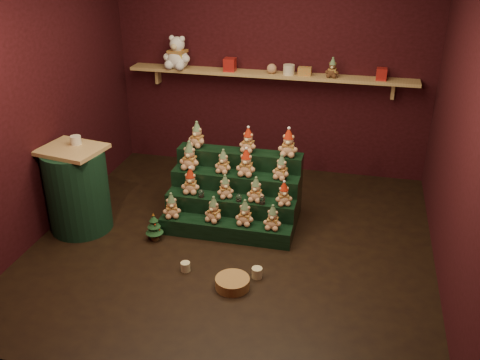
% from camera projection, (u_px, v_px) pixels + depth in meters
% --- Properties ---
extents(ground, '(4.00, 4.00, 0.00)m').
position_uv_depth(ground, '(233.00, 243.00, 5.54)').
color(ground, black).
rests_on(ground, ground).
extents(back_wall, '(4.00, 0.10, 2.80)m').
position_uv_depth(back_wall, '(272.00, 63.00, 6.73)').
color(back_wall, black).
rests_on(back_wall, ground).
extents(front_wall, '(4.00, 0.10, 2.80)m').
position_uv_depth(front_wall, '(147.00, 223.00, 3.13)').
color(front_wall, black).
rests_on(front_wall, ground).
extents(left_wall, '(0.10, 4.00, 2.80)m').
position_uv_depth(left_wall, '(34.00, 99.00, 5.36)').
color(left_wall, black).
rests_on(left_wall, ground).
extents(right_wall, '(0.10, 4.00, 2.80)m').
position_uv_depth(right_wall, '(468.00, 132.00, 4.50)').
color(right_wall, black).
rests_on(right_wall, ground).
extents(back_shelf, '(3.60, 0.26, 0.24)m').
position_uv_depth(back_shelf, '(269.00, 75.00, 6.62)').
color(back_shelf, tan).
rests_on(back_shelf, ground).
extents(riser_tier_front, '(1.40, 0.22, 0.18)m').
position_uv_depth(riser_tier_front, '(225.00, 230.00, 5.60)').
color(riser_tier_front, black).
rests_on(riser_tier_front, ground).
extents(riser_tier_midfront, '(1.40, 0.22, 0.36)m').
position_uv_depth(riser_tier_midfront, '(230.00, 212.00, 5.75)').
color(riser_tier_midfront, black).
rests_on(riser_tier_midfront, ground).
extents(riser_tier_midback, '(1.40, 0.22, 0.54)m').
position_uv_depth(riser_tier_midback, '(235.00, 196.00, 5.90)').
color(riser_tier_midback, black).
rests_on(riser_tier_midback, ground).
extents(riser_tier_back, '(1.40, 0.22, 0.72)m').
position_uv_depth(riser_tier_back, '(240.00, 180.00, 6.06)').
color(riser_tier_back, black).
rests_on(riser_tier_back, ground).
extents(teddy_0, '(0.24, 0.23, 0.27)m').
position_uv_depth(teddy_0, '(172.00, 205.00, 5.61)').
color(teddy_0, tan).
rests_on(teddy_0, riser_tier_front).
extents(teddy_1, '(0.24, 0.23, 0.27)m').
position_uv_depth(teddy_1, '(214.00, 209.00, 5.53)').
color(teddy_1, tan).
rests_on(teddy_1, riser_tier_front).
extents(teddy_2, '(0.21, 0.19, 0.27)m').
position_uv_depth(teddy_2, '(245.00, 213.00, 5.47)').
color(teddy_2, tan).
rests_on(teddy_2, riser_tier_front).
extents(teddy_3, '(0.19, 0.17, 0.26)m').
position_uv_depth(teddy_3, '(273.00, 217.00, 5.39)').
color(teddy_3, tan).
rests_on(teddy_3, riser_tier_front).
extents(teddy_4, '(0.22, 0.20, 0.28)m').
position_uv_depth(teddy_4, '(190.00, 181.00, 5.72)').
color(teddy_4, tan).
rests_on(teddy_4, riser_tier_midfront).
extents(teddy_5, '(0.23, 0.22, 0.25)m').
position_uv_depth(teddy_5, '(225.00, 186.00, 5.63)').
color(teddy_5, tan).
rests_on(teddy_5, riser_tier_midfront).
extents(teddy_6, '(0.20, 0.18, 0.26)m').
position_uv_depth(teddy_6, '(256.00, 189.00, 5.56)').
color(teddy_6, tan).
rests_on(teddy_6, riser_tier_midfront).
extents(teddy_7, '(0.22, 0.21, 0.25)m').
position_uv_depth(teddy_7, '(284.00, 193.00, 5.48)').
color(teddy_7, tan).
rests_on(teddy_7, riser_tier_midfront).
extents(teddy_8, '(0.23, 0.21, 0.31)m').
position_uv_depth(teddy_8, '(190.00, 156.00, 5.84)').
color(teddy_8, tan).
rests_on(teddy_8, riser_tier_midback).
extents(teddy_9, '(0.21, 0.19, 0.26)m').
position_uv_depth(teddy_9, '(223.00, 161.00, 5.77)').
color(teddy_9, tan).
rests_on(teddy_9, riser_tier_midback).
extents(teddy_10, '(0.22, 0.20, 0.30)m').
position_uv_depth(teddy_10, '(246.00, 162.00, 5.70)').
color(teddy_10, tan).
rests_on(teddy_10, riser_tier_midback).
extents(teddy_11, '(0.23, 0.22, 0.26)m').
position_uv_depth(teddy_11, '(281.00, 167.00, 5.62)').
color(teddy_11, tan).
rests_on(teddy_11, riser_tier_midback).
extents(teddy_12, '(0.25, 0.23, 0.28)m').
position_uv_depth(teddy_12, '(197.00, 135.00, 5.96)').
color(teddy_12, tan).
rests_on(teddy_12, riser_tier_back).
extents(teddy_13, '(0.22, 0.21, 0.27)m').
position_uv_depth(teddy_13, '(248.00, 140.00, 5.83)').
color(teddy_13, tan).
rests_on(teddy_13, riser_tier_back).
extents(teddy_14, '(0.22, 0.19, 0.30)m').
position_uv_depth(teddy_14, '(288.00, 143.00, 5.72)').
color(teddy_14, tan).
rests_on(teddy_14, riser_tier_back).
extents(snow_globe_a, '(0.06, 0.06, 0.09)m').
position_uv_depth(snow_globe_a, '(201.00, 193.00, 5.66)').
color(snow_globe_a, black).
rests_on(snow_globe_a, riser_tier_midfront).
extents(snow_globe_b, '(0.06, 0.06, 0.08)m').
position_uv_depth(snow_globe_b, '(239.00, 198.00, 5.58)').
color(snow_globe_b, black).
rests_on(snow_globe_b, riser_tier_midfront).
extents(snow_globe_c, '(0.07, 0.07, 0.09)m').
position_uv_depth(snow_globe_c, '(262.00, 200.00, 5.52)').
color(snow_globe_c, black).
rests_on(snow_globe_c, riser_tier_midfront).
extents(side_table, '(0.69, 0.65, 0.93)m').
position_uv_depth(side_table, '(78.00, 189.00, 5.62)').
color(side_table, tan).
rests_on(side_table, ground).
extents(table_ornament, '(0.11, 0.11, 0.09)m').
position_uv_depth(table_ornament, '(76.00, 140.00, 5.48)').
color(table_ornament, beige).
rests_on(table_ornament, side_table).
extents(mini_christmas_tree, '(0.18, 0.18, 0.31)m').
position_uv_depth(mini_christmas_tree, '(154.00, 227.00, 5.53)').
color(mini_christmas_tree, '#463019').
rests_on(mini_christmas_tree, ground).
extents(mug_left, '(0.09, 0.09, 0.09)m').
position_uv_depth(mug_left, '(185.00, 267.00, 5.07)').
color(mug_left, beige).
rests_on(mug_left, ground).
extents(mug_right, '(0.10, 0.10, 0.10)m').
position_uv_depth(mug_right, '(257.00, 273.00, 4.97)').
color(mug_right, beige).
rests_on(mug_right, ground).
extents(wicker_basket, '(0.38, 0.38, 0.10)m').
position_uv_depth(wicker_basket, '(232.00, 283.00, 4.84)').
color(wicker_basket, '#A78343').
rests_on(wicker_basket, ground).
extents(white_bear, '(0.41, 0.38, 0.51)m').
position_uv_depth(white_bear, '(177.00, 48.00, 6.71)').
color(white_bear, white).
rests_on(white_bear, back_shelf).
extents(brown_bear, '(0.18, 0.16, 0.23)m').
position_uv_depth(brown_bear, '(332.00, 68.00, 6.37)').
color(brown_bear, '#4F321A').
rests_on(brown_bear, back_shelf).
extents(gift_tin_red_a, '(0.14, 0.14, 0.16)m').
position_uv_depth(gift_tin_red_a, '(230.00, 65.00, 6.66)').
color(gift_tin_red_a, red).
rests_on(gift_tin_red_a, back_shelf).
extents(gift_tin_cream, '(0.14, 0.14, 0.12)m').
position_uv_depth(gift_tin_cream, '(289.00, 70.00, 6.51)').
color(gift_tin_cream, beige).
rests_on(gift_tin_cream, back_shelf).
extents(gift_tin_red_b, '(0.12, 0.12, 0.14)m').
position_uv_depth(gift_tin_red_b, '(381.00, 74.00, 6.28)').
color(gift_tin_red_b, red).
rests_on(gift_tin_red_b, back_shelf).
extents(shelf_plush_ball, '(0.12, 0.12, 0.12)m').
position_uv_depth(shelf_plush_ball, '(272.00, 69.00, 6.55)').
color(shelf_plush_ball, tan).
rests_on(shelf_plush_ball, back_shelf).
extents(scarf_gift_box, '(0.16, 0.10, 0.10)m').
position_uv_depth(scarf_gift_box, '(305.00, 71.00, 6.47)').
color(scarf_gift_box, orange).
rests_on(scarf_gift_box, back_shelf).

